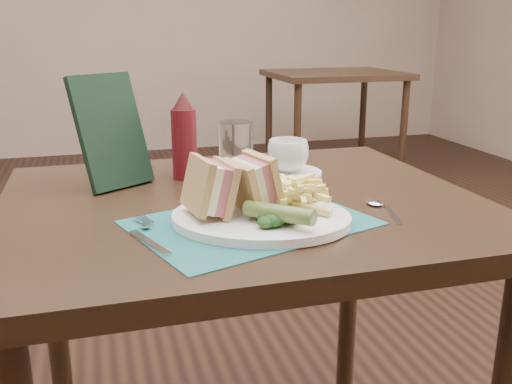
% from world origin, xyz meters
% --- Properties ---
extents(floor, '(7.00, 7.00, 0.00)m').
position_xyz_m(floor, '(0.00, 0.00, 0.00)').
color(floor, black).
rests_on(floor, ground).
extents(wall_back, '(6.00, 0.00, 6.00)m').
position_xyz_m(wall_back, '(0.00, 3.50, 0.00)').
color(wall_back, tan).
rests_on(wall_back, ground).
extents(table_main, '(0.90, 0.75, 0.75)m').
position_xyz_m(table_main, '(0.00, -0.50, 0.38)').
color(table_main, black).
rests_on(table_main, ground).
extents(table_bg_right, '(0.90, 0.75, 0.75)m').
position_xyz_m(table_bg_right, '(1.40, 2.27, 0.38)').
color(table_bg_right, black).
rests_on(table_bg_right, ground).
extents(placemat, '(0.44, 0.37, 0.00)m').
position_xyz_m(placemat, '(-0.02, -0.64, 0.75)').
color(placemat, '#1C5956').
rests_on(placemat, table_main).
extents(plate, '(0.37, 0.34, 0.01)m').
position_xyz_m(plate, '(-0.01, -0.65, 0.76)').
color(plate, white).
rests_on(plate, placemat).
extents(sandwich_half_a, '(0.09, 0.11, 0.10)m').
position_xyz_m(sandwich_half_a, '(-0.11, -0.63, 0.82)').
color(sandwich_half_a, tan).
rests_on(sandwich_half_a, plate).
extents(sandwich_half_b, '(0.10, 0.11, 0.10)m').
position_xyz_m(sandwich_half_b, '(-0.03, -0.63, 0.82)').
color(sandwich_half_b, tan).
rests_on(sandwich_half_b, plate).
extents(kale_garnish, '(0.11, 0.08, 0.03)m').
position_xyz_m(kale_garnish, '(0.00, -0.70, 0.78)').
color(kale_garnish, '#163814').
rests_on(kale_garnish, plate).
extents(pickle_spear, '(0.10, 0.11, 0.03)m').
position_xyz_m(pickle_spear, '(0.00, -0.71, 0.79)').
color(pickle_spear, '#486024').
rests_on(pickle_spear, plate).
extents(fries_pile, '(0.18, 0.20, 0.06)m').
position_xyz_m(fries_pile, '(0.06, -0.63, 0.80)').
color(fries_pile, '#F1DF78').
rests_on(fries_pile, plate).
extents(fork, '(0.09, 0.17, 0.01)m').
position_xyz_m(fork, '(-0.20, -0.66, 0.76)').
color(fork, silver).
rests_on(fork, placemat).
extents(spoon, '(0.07, 0.15, 0.01)m').
position_xyz_m(spoon, '(0.23, -0.65, 0.76)').
color(spoon, silver).
rests_on(spoon, table_main).
extents(saucer, '(0.18, 0.18, 0.01)m').
position_xyz_m(saucer, '(0.14, -0.36, 0.76)').
color(saucer, white).
rests_on(saucer, table_main).
extents(coffee_cup, '(0.13, 0.13, 0.07)m').
position_xyz_m(coffee_cup, '(0.14, -0.36, 0.80)').
color(coffee_cup, white).
rests_on(coffee_cup, saucer).
extents(drinking_glass, '(0.08, 0.08, 0.13)m').
position_xyz_m(drinking_glass, '(0.02, -0.39, 0.81)').
color(drinking_glass, white).
rests_on(drinking_glass, table_main).
extents(ketchup_bottle, '(0.06, 0.06, 0.19)m').
position_xyz_m(ketchup_bottle, '(-0.08, -0.32, 0.84)').
color(ketchup_bottle, '#510D13').
rests_on(ketchup_bottle, table_main).
extents(check_presenter, '(0.17, 0.15, 0.23)m').
position_xyz_m(check_presenter, '(-0.23, -0.34, 0.86)').
color(check_presenter, black).
rests_on(check_presenter, table_main).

